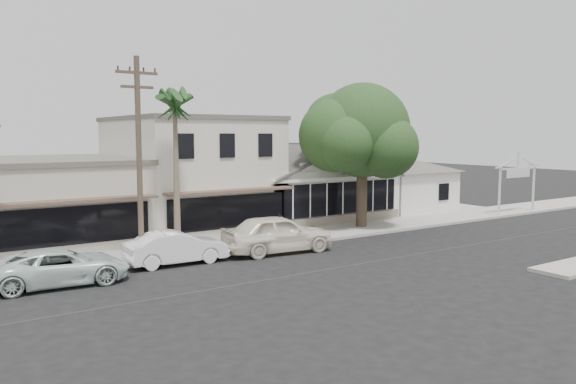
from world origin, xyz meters
TOP-DOWN VIEW (x-y plane):
  - ground at (0.00, 0.00)m, footprint 140.00×140.00m
  - sidewalk_north at (-8.00, 6.75)m, footprint 90.00×3.50m
  - corner_shop at (5.00, 12.47)m, footprint 10.40×8.60m
  - side_cottage at (13.20, 11.50)m, footprint 6.00×6.00m
  - arch_sign at (18.40, 5.30)m, footprint 4.12×0.12m
  - row_building_near at (-3.00, 13.50)m, footprint 8.00×10.00m
  - row_building_midnear at (-12.00, 13.50)m, footprint 10.00×10.00m
  - utility_pole at (-9.00, 5.20)m, footprint 1.80×0.24m
  - car_0 at (-2.65, 4.09)m, footprint 5.65×2.75m
  - car_1 at (-7.65, 4.56)m, footprint 4.54×1.77m
  - car_2 at (-12.65, 3.80)m, footprint 5.18×2.67m
  - shade_tree at (5.23, 7.25)m, footprint 7.89×7.13m
  - palm_east at (-6.66, 6.77)m, footprint 3.10×3.10m

SIDE VIEW (x-z plane):
  - ground at x=0.00m, z-range 0.00..0.00m
  - sidewalk_north at x=-8.00m, z-range 0.00..0.15m
  - car_2 at x=-12.65m, z-range 0.00..1.40m
  - car_1 at x=-7.65m, z-range 0.00..1.47m
  - car_0 at x=-2.65m, z-range 0.00..1.86m
  - side_cottage at x=13.20m, z-range 0.00..3.00m
  - row_building_midnear at x=-12.00m, z-range 0.00..4.20m
  - corner_shop at x=5.00m, z-range 0.07..5.17m
  - arch_sign at x=18.40m, z-range 1.18..5.13m
  - row_building_near at x=-3.00m, z-range 0.00..6.50m
  - utility_pole at x=-9.00m, z-range 0.29..9.29m
  - shade_tree at x=5.23m, z-range 1.39..10.14m
  - palm_east at x=-6.66m, z-range 2.95..11.13m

